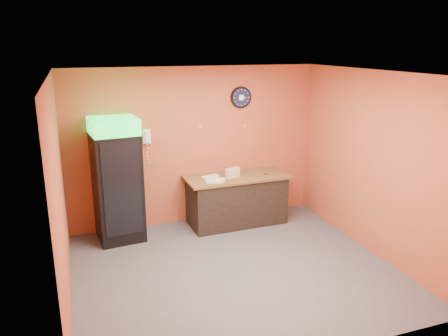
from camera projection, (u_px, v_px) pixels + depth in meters
name	position (u px, v px, depth m)	size (l,w,h in m)	color
floor	(234.00, 269.00, 6.35)	(4.50, 4.50, 0.00)	#47474C
back_wall	(195.00, 146.00, 7.78)	(4.50, 0.02, 2.80)	#BD5535
left_wall	(60.00, 196.00, 5.25)	(0.02, 4.00, 2.80)	#BD5535
right_wall	(372.00, 163.00, 6.68)	(0.02, 4.00, 2.80)	#BD5535
ceiling	(235.00, 73.00, 5.58)	(4.50, 4.00, 0.02)	white
beverage_cooler	(117.00, 182.00, 7.08)	(0.79, 0.80, 2.04)	black
prep_counter	(237.00, 200.00, 7.91)	(1.71, 0.76, 0.85)	black
wall_clock	(241.00, 97.00, 7.79)	(0.38, 0.06, 0.38)	black
wall_phone	(147.00, 137.00, 7.39)	(0.13, 0.11, 0.24)	white
butcher_paper	(237.00, 177.00, 7.79)	(1.85, 0.82, 0.04)	brown
sub_roll_stack	(233.00, 173.00, 7.67)	(0.28, 0.17, 0.17)	beige
wrapped_sandwich_left	(214.00, 181.00, 7.40)	(0.27, 0.10, 0.04)	silver
wrapped_sandwich_mid	(216.00, 180.00, 7.47)	(0.30, 0.12, 0.04)	silver
wrapped_sandwich_right	(210.00, 177.00, 7.64)	(0.30, 0.12, 0.04)	silver
kitchen_tool	(233.00, 171.00, 7.96)	(0.06, 0.06, 0.06)	silver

